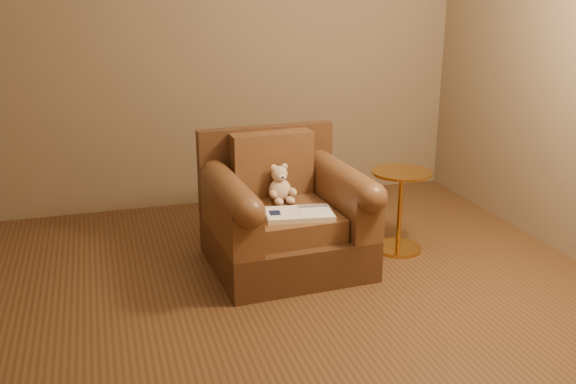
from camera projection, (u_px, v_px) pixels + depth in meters
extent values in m
plane|color=#55361D|center=(288.00, 314.00, 3.49)|extent=(4.00, 4.00, 0.00)
cube|color=#756048|center=(212.00, 34.00, 4.90)|extent=(4.00, 0.02, 2.70)
cube|color=#472A17|center=(286.00, 246.00, 4.06)|extent=(0.96, 0.92, 0.26)
cube|color=#472A17|center=(266.00, 168.00, 4.28)|extent=(0.92, 0.14, 0.57)
cube|color=brown|center=(288.00, 219.00, 3.96)|extent=(0.57, 0.67, 0.14)
cube|color=brown|center=(272.00, 164.00, 4.16)|extent=(0.54, 0.17, 0.41)
cube|color=brown|center=(231.00, 214.00, 3.82)|extent=(0.22, 0.79, 0.29)
cube|color=brown|center=(343.00, 201.00, 4.06)|extent=(0.22, 0.79, 0.29)
cylinder|color=brown|center=(230.00, 191.00, 3.77)|extent=(0.22, 0.79, 0.18)
cylinder|color=brown|center=(343.00, 179.00, 4.01)|extent=(0.22, 0.79, 0.18)
ellipsoid|color=beige|center=(280.00, 190.00, 4.08)|extent=(0.14, 0.13, 0.15)
sphere|color=beige|center=(279.00, 174.00, 4.05)|extent=(0.10, 0.10, 0.10)
ellipsoid|color=beige|center=(274.00, 168.00, 4.03)|extent=(0.04, 0.02, 0.04)
ellipsoid|color=beige|center=(285.00, 167.00, 4.06)|extent=(0.04, 0.02, 0.04)
ellipsoid|color=beige|center=(282.00, 177.00, 4.01)|extent=(0.05, 0.03, 0.04)
sphere|color=black|center=(283.00, 177.00, 3.99)|extent=(0.01, 0.01, 0.01)
ellipsoid|color=beige|center=(273.00, 194.00, 4.00)|extent=(0.05, 0.09, 0.05)
ellipsoid|color=beige|center=(293.00, 192.00, 4.05)|extent=(0.05, 0.09, 0.05)
ellipsoid|color=beige|center=(279.00, 202.00, 4.00)|extent=(0.06, 0.09, 0.05)
ellipsoid|color=beige|center=(290.00, 200.00, 4.03)|extent=(0.06, 0.09, 0.05)
cube|color=beige|center=(299.00, 214.00, 3.81)|extent=(0.43, 0.29, 0.03)
cube|color=white|center=(282.00, 213.00, 3.79)|extent=(0.23, 0.26, 0.00)
cube|color=white|center=(316.00, 211.00, 3.82)|extent=(0.23, 0.26, 0.00)
cube|color=beige|center=(299.00, 212.00, 3.80)|extent=(0.04, 0.24, 0.00)
cube|color=#0F1638|center=(275.00, 213.00, 3.78)|extent=(0.08, 0.09, 0.00)
cube|color=slate|center=(313.00, 206.00, 3.90)|extent=(0.19, 0.08, 0.00)
cylinder|color=gold|center=(398.00, 248.00, 4.33)|extent=(0.32, 0.32, 0.02)
cylinder|color=gold|center=(400.00, 211.00, 4.25)|extent=(0.03, 0.03, 0.51)
cylinder|color=gold|center=(402.00, 172.00, 4.17)|extent=(0.40, 0.40, 0.02)
cylinder|color=gold|center=(402.00, 174.00, 4.17)|extent=(0.03, 0.03, 0.02)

